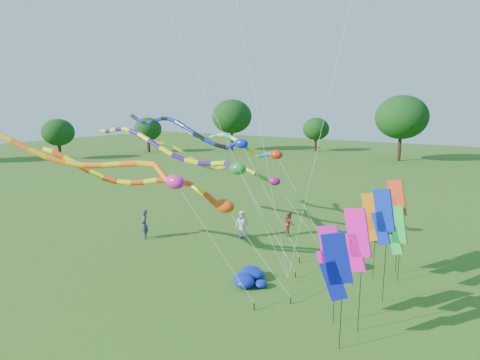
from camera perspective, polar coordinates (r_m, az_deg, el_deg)
The scene contains 19 objects.
ground at distance 18.06m, azimuth -6.68°, elevation -17.12°, with size 160.00×160.00×0.00m, color #305B18.
tree_ring at distance 18.44m, azimuth 3.81°, elevation 2.38°, with size 116.04×123.06×9.71m.
tube_kite_red at distance 19.80m, azimuth -11.96°, elevation -0.62°, with size 13.52×2.42×6.66m.
tube_kite_orange at distance 20.15m, azimuth -21.90°, elevation 3.03°, with size 16.40×3.80×8.13m.
tube_kite_purple at distance 23.82m, azimuth -9.22°, elevation 4.21°, with size 15.66×1.48×7.58m.
tube_kite_blue at distance 25.37m, azimuth -6.91°, elevation 6.84°, with size 14.25×1.77×8.18m.
tube_kite_cyan at distance 24.91m, azimuth -1.25°, elevation 5.39°, with size 12.69×1.98×7.82m.
tube_kite_green at distance 25.23m, azimuth -1.84°, elevation 1.86°, with size 12.22×1.12×6.37m.
banner_pole_green at distance 20.70m, azimuth 21.37°, elevation -6.66°, with size 1.11×0.51×3.74m.
banner_pole_orange at distance 20.37m, azimuth 18.17°, elevation -5.06°, with size 1.16×0.18×4.32m.
banner_pole_blue_a at distance 14.21m, azimuth 13.47°, elevation -11.92°, with size 1.12×0.46×4.28m.
banner_pole_blue_b at distance 17.92m, azimuth 19.66°, elevation -5.01°, with size 1.13×0.45×5.01m.
banner_pole_magenta_a at distance 15.94m, azimuth 12.66°, elevation -10.51°, with size 1.16×0.13×3.97m.
banner_pole_red at distance 21.58m, azimuth 21.25°, elevation -3.14°, with size 1.15×0.34×4.78m.
banner_pole_magenta_b at distance 15.41m, azimuth 16.25°, elevation -8.25°, with size 1.16×0.24×4.78m.
blue_nylon_heap at distance 19.71m, azimuth 2.85°, elevation -13.87°, with size 1.48×1.38×0.46m.
person_a at distance 25.67m, azimuth 0.31°, elevation -6.31°, with size 0.86×0.56×1.77m, color #BBB3A9.
person_b at distance 26.22m, azimuth -13.44°, elevation -6.14°, with size 0.68×0.45×1.86m, color #383B4F.
person_c at distance 26.37m, azimuth 7.03°, elevation -6.14°, with size 0.77×0.60×1.58m, color maroon.
Camera 1 is at (10.40, -12.13, 8.43)m, focal length 30.00 mm.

